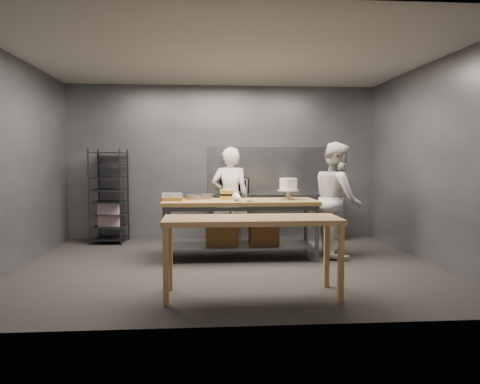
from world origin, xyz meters
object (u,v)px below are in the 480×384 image
object	(u,v)px
frosted_cake_stand	(288,186)
chef_right	(337,199)
near_counter	(252,225)
speed_rack	(109,197)
layer_cake	(227,195)
microwave	(234,186)
chef_behind	(230,198)
work_table	(240,222)

from	to	relation	value
frosted_cake_stand	chef_right	bearing A→B (deg)	4.41
near_counter	speed_rack	distance (m)	4.28
speed_rack	layer_cake	world-z (taller)	speed_rack
microwave	frosted_cake_stand	bearing A→B (deg)	-65.56
frosted_cake_stand	near_counter	bearing A→B (deg)	-111.17
near_counter	chef_right	world-z (taller)	chef_right
chef_behind	layer_cake	bearing A→B (deg)	87.58
microwave	frosted_cake_stand	world-z (taller)	frosted_cake_stand
near_counter	chef_behind	size ratio (longest dim) A/B	1.13
layer_cake	chef_right	bearing A→B (deg)	-1.19
work_table	layer_cake	distance (m)	0.48
chef_behind	layer_cake	distance (m)	0.73
near_counter	frosted_cake_stand	size ratio (longest dim) A/B	5.87
chef_right	layer_cake	bearing A→B (deg)	89.93
work_table	near_counter	distance (m)	2.06
chef_right	layer_cake	distance (m)	1.78
speed_rack	chef_behind	world-z (taller)	chef_behind
layer_cake	speed_rack	bearing A→B (deg)	145.19
microwave	layer_cake	world-z (taller)	microwave
speed_rack	layer_cake	distance (m)	2.59
frosted_cake_stand	chef_behind	bearing A→B (deg)	136.96
layer_cake	frosted_cake_stand	bearing A→B (deg)	-5.87
chef_right	microwave	distance (m)	2.24
work_table	chef_right	world-z (taller)	chef_right
frosted_cake_stand	layer_cake	bearing A→B (deg)	174.13
layer_cake	near_counter	bearing A→B (deg)	-85.21
chef_behind	chef_right	distance (m)	1.85
microwave	frosted_cake_stand	xyz separation A→B (m)	(0.75, -1.66, 0.09)
work_table	chef_right	size ratio (longest dim) A/B	1.31
near_counter	chef_behind	xyz separation A→B (m)	(-0.09, 2.85, 0.07)
work_table	speed_rack	bearing A→B (deg)	146.13
chef_right	frosted_cake_stand	xyz separation A→B (m)	(-0.81, -0.06, 0.22)
work_table	layer_cake	bearing A→B (deg)	157.65
near_counter	microwave	world-z (taller)	microwave
chef_behind	frosted_cake_stand	xyz separation A→B (m)	(0.87, -0.82, 0.26)
near_counter	speed_rack	xyz separation A→B (m)	(-2.30, 3.61, 0.04)
speed_rack	chef_right	xyz separation A→B (m)	(3.90, -1.51, 0.06)
speed_rack	microwave	distance (m)	2.35
work_table	chef_right	xyz separation A→B (m)	(1.58, 0.04, 0.34)
chef_right	microwave	size ratio (longest dim) A/B	3.38
chef_right	speed_rack	bearing A→B (deg)	69.89
chef_behind	microwave	size ratio (longest dim) A/B	3.26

